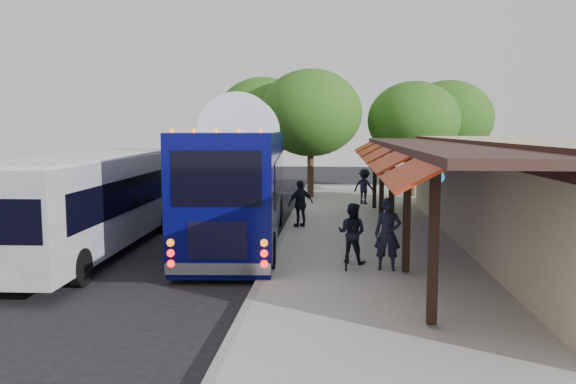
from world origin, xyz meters
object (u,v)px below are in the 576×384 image
at_px(ped_c, 301,204).
at_px(coach_bus, 241,177).
at_px(ped_d, 364,186).
at_px(city_bus, 96,198).
at_px(sign_board, 346,247).
at_px(ped_b, 352,233).
at_px(ped_a, 388,234).

bearing_deg(ped_c, coach_bus, 5.81).
bearing_deg(ped_d, city_bus, 79.43).
height_order(coach_bus, sign_board, coach_bus).
relative_size(city_bus, ped_c, 6.45).
bearing_deg(ped_b, ped_c, -52.35).
distance_m(ped_d, sign_board, 13.85).
relative_size(ped_a, ped_d, 1.09).
bearing_deg(ped_d, ped_c, 96.72).
height_order(city_bus, ped_c, city_bus).
bearing_deg(ped_a, ped_c, 118.16).
xyz_separation_m(ped_b, ped_c, (-1.81, 5.78, 0.05)).
bearing_deg(sign_board, ped_a, 8.90).
distance_m(coach_bus, ped_d, 9.99).
distance_m(coach_bus, sign_board, 6.47).
relative_size(ped_a, ped_b, 1.14).
distance_m(coach_bus, ped_b, 5.80).
relative_size(ped_c, ped_d, 1.02).
bearing_deg(ped_a, ped_b, 146.44).
bearing_deg(city_bus, ped_b, -12.62).
bearing_deg(sign_board, ped_c, 101.18).
bearing_deg(ped_b, ped_d, -74.14).
height_order(ped_a, ped_c, ped_a).
bearing_deg(sign_board, coach_bus, 123.22).
height_order(ped_b, ped_d, ped_d).
xyz_separation_m(city_bus, ped_c, (6.34, 4.25, -0.67)).
xyz_separation_m(city_bus, ped_a, (9.08, -2.29, -0.61)).
xyz_separation_m(ped_c, ped_d, (2.80, 7.04, -0.02)).
bearing_deg(coach_bus, ped_c, 34.17).
xyz_separation_m(city_bus, ped_b, (8.15, -1.53, -0.72)).
xyz_separation_m(ped_d, sign_board, (-1.17, -13.80, -0.23)).
relative_size(city_bus, ped_b, 6.84).
xyz_separation_m(coach_bus, ped_a, (4.79, -4.92, -1.09)).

